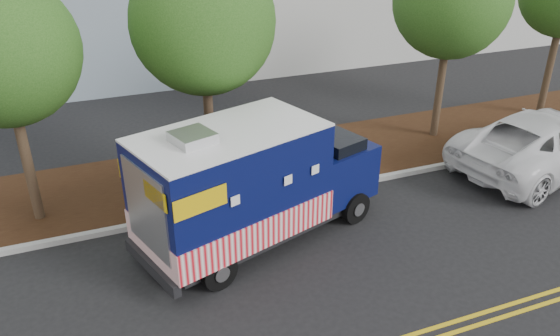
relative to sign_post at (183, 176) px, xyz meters
name	(u,v)px	position (x,y,z in m)	size (l,w,h in m)	color
ground	(274,230)	(1.95, -1.55, -1.20)	(120.00, 120.00, 0.00)	black
curb	(256,202)	(1.95, -0.15, -1.12)	(120.00, 0.18, 0.15)	#9E9E99
mulch_strip	(234,170)	(1.95, 1.95, -1.12)	(120.00, 4.00, 0.15)	black
tree_a	(1,51)	(-3.64, 1.09, 3.36)	(3.53, 3.53, 6.33)	#38281C
tree_b	(203,23)	(1.09, 1.25, 3.60)	(3.75, 3.75, 6.69)	#38281C
tree_c	(452,0)	(9.26, 1.91, 3.53)	(3.70, 3.70, 6.59)	#38281C
sign_post	(183,176)	(0.00, 0.00, 0.00)	(0.06, 0.06, 2.40)	#473828
food_truck	(251,187)	(1.30, -1.70, 0.29)	(6.62, 4.05, 3.30)	black
white_car	(544,141)	(11.01, -1.21, -0.31)	(2.96, 6.42, 1.79)	white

